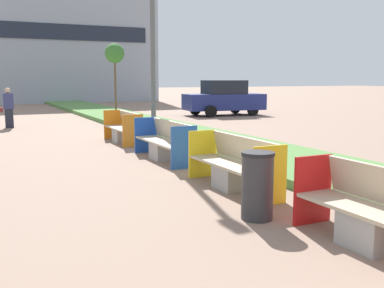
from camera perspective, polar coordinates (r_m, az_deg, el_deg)
The scene contains 11 objects.
planter_grass_strip at distance 13.59m, azimuth 2.32°, elevation 0.41°, with size 2.80×120.00×0.18m.
building_backdrop at distance 41.13m, azimuth -16.13°, elevation 12.28°, with size 14.52×8.09×10.04m.
bench_red_frame at distance 5.70m, azimuth 21.95°, elevation -8.59°, with size 0.65×2.03×0.94m.
bench_yellow_frame at distance 8.05m, azimuth 5.35°, elevation -3.10°, with size 0.65×2.32×0.94m.
bench_blue_frame at distance 10.92m, azimuth -3.49°, elevation -0.03°, with size 0.65×2.47×0.94m.
bench_orange_frame at distance 14.01m, azimuth -8.68°, elevation 1.70°, with size 0.65×2.07×0.94m.
litter_bin at distance 6.37m, azimuth 8.30°, elevation -5.24°, with size 0.47×0.47×0.96m.
street_lamp_post at distance 13.32m, azimuth -5.07°, elevation 16.72°, with size 0.24×0.44×7.07m.
sapling_tree_far at distance 23.47m, azimuth -9.80°, elevation 11.17°, with size 0.99×0.99×3.71m.
pedestrian_walking at distance 19.34m, azimuth -22.29°, elevation 4.28°, with size 0.53×0.24×1.60m.
parked_car_distant at distance 24.09m, azimuth 4.07°, elevation 5.82°, with size 4.38×2.26×1.86m.
Camera 1 is at (-3.16, 0.13, 1.97)m, focal length 42.00 mm.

